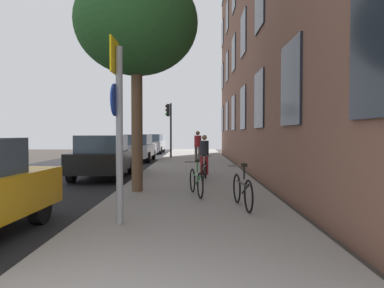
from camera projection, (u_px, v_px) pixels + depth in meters
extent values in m
plane|color=#332D28|center=(121.00, 169.00, 17.49)|extent=(41.80, 41.80, 0.00)
cube|color=black|center=(77.00, 169.00, 17.50)|extent=(7.00, 38.00, 0.01)
cube|color=gray|center=(193.00, 167.00, 17.46)|extent=(4.20, 38.00, 0.12)
cube|color=brown|center=(250.00, 11.00, 16.73)|extent=(0.50, 27.00, 14.69)
cube|color=#1E232D|center=(382.00, 36.00, 4.37)|extent=(0.06, 1.69, 1.98)
cube|color=#1E232D|center=(291.00, 83.00, 8.53)|extent=(0.06, 1.69, 1.98)
cube|color=#1E232D|center=(259.00, 100.00, 12.70)|extent=(0.06, 1.69, 1.98)
cube|color=#1E232D|center=(243.00, 108.00, 16.86)|extent=(0.06, 1.69, 1.98)
cube|color=#1E232D|center=(233.00, 113.00, 21.03)|extent=(0.06, 1.69, 1.98)
cube|color=#1E232D|center=(227.00, 116.00, 25.19)|extent=(0.06, 1.69, 1.98)
cube|color=#1E232D|center=(222.00, 119.00, 29.36)|extent=(0.06, 1.69, 1.98)
cube|color=#1E232D|center=(260.00, 1.00, 12.60)|extent=(0.06, 1.69, 1.98)
cube|color=#1E232D|center=(243.00, 34.00, 16.76)|extent=(0.06, 1.69, 1.98)
cube|color=#1E232D|center=(234.00, 54.00, 20.93)|extent=(0.06, 1.69, 1.98)
cube|color=#1E232D|center=(227.00, 67.00, 25.09)|extent=(0.06, 1.69, 1.98)
cube|color=#1E232D|center=(222.00, 76.00, 29.25)|extent=(0.06, 1.69, 1.98)
cube|color=#1E232D|center=(227.00, 17.00, 24.99)|extent=(0.06, 1.69, 1.98)
cube|color=#1E232D|center=(223.00, 34.00, 29.15)|extent=(0.06, 1.69, 1.98)
cylinder|color=gray|center=(119.00, 136.00, 6.32)|extent=(0.12, 0.12, 3.09)
cube|color=yellow|center=(114.00, 56.00, 6.28)|extent=(0.03, 0.60, 0.60)
cylinder|color=#14339E|center=(115.00, 100.00, 6.30)|extent=(0.03, 0.56, 0.56)
cylinder|color=black|center=(171.00, 130.00, 23.77)|extent=(0.12, 0.12, 3.55)
cube|color=black|center=(168.00, 110.00, 23.73)|extent=(0.20, 0.24, 0.80)
sphere|color=#4B0707|center=(166.00, 106.00, 23.73)|extent=(0.16, 0.16, 0.16)
sphere|color=#523707|center=(166.00, 110.00, 23.74)|extent=(0.16, 0.16, 0.16)
sphere|color=green|center=(166.00, 114.00, 23.74)|extent=(0.16, 0.16, 0.16)
cylinder|color=brown|center=(137.00, 126.00, 9.94)|extent=(0.31, 0.31, 3.59)
ellipsoid|color=#235123|center=(137.00, 23.00, 9.85)|extent=(3.34, 3.34, 2.84)
torus|color=black|center=(237.00, 188.00, 8.27)|extent=(0.11, 0.67, 0.67)
torus|color=black|center=(249.00, 196.00, 7.21)|extent=(0.11, 0.67, 0.67)
cylinder|color=black|center=(242.00, 183.00, 7.73)|extent=(0.14, 0.90, 0.04)
cylinder|color=black|center=(245.00, 189.00, 7.47)|extent=(0.10, 0.54, 0.29)
cylinder|color=black|center=(244.00, 173.00, 7.57)|extent=(0.04, 0.04, 0.28)
cube|color=black|center=(244.00, 165.00, 7.56)|extent=(0.10, 0.24, 0.06)
cylinder|color=#4C4C4C|center=(237.00, 166.00, 8.25)|extent=(0.42, 0.07, 0.03)
torus|color=black|center=(192.00, 180.00, 9.74)|extent=(0.17, 0.64, 0.64)
torus|color=black|center=(200.00, 186.00, 8.77)|extent=(0.17, 0.64, 0.64)
cylinder|color=#267233|center=(196.00, 176.00, 9.25)|extent=(0.21, 0.82, 0.04)
cylinder|color=#267233|center=(198.00, 180.00, 9.01)|extent=(0.14, 0.50, 0.27)
cylinder|color=#267233|center=(197.00, 167.00, 9.10)|extent=(0.04, 0.04, 0.28)
cube|color=black|center=(197.00, 161.00, 9.09)|extent=(0.10, 0.24, 0.06)
cylinder|color=#4C4C4C|center=(192.00, 162.00, 9.72)|extent=(0.42, 0.11, 0.03)
torus|color=black|center=(206.00, 170.00, 12.63)|extent=(0.11, 0.62, 0.62)
torus|color=black|center=(203.00, 173.00, 11.62)|extent=(0.11, 0.62, 0.62)
cylinder|color=#99999E|center=(204.00, 166.00, 12.12)|extent=(0.15, 0.86, 0.04)
cylinder|color=#99999E|center=(203.00, 169.00, 11.87)|extent=(0.11, 0.52, 0.28)
cylinder|color=#99999E|center=(204.00, 160.00, 11.96)|extent=(0.04, 0.04, 0.28)
cube|color=black|center=(204.00, 155.00, 11.96)|extent=(0.10, 0.24, 0.06)
cylinder|color=#4C4C4C|center=(206.00, 156.00, 12.62)|extent=(0.42, 0.08, 0.03)
torus|color=black|center=(202.00, 158.00, 18.27)|extent=(0.05, 0.64, 0.64)
torus|color=black|center=(202.00, 160.00, 17.24)|extent=(0.05, 0.64, 0.64)
cylinder|color=#194C99|center=(202.00, 156.00, 17.75)|extent=(0.06, 0.87, 0.04)
cylinder|color=#194C99|center=(202.00, 158.00, 17.50)|extent=(0.05, 0.53, 0.29)
cylinder|color=#194C99|center=(202.00, 151.00, 17.59)|extent=(0.04, 0.04, 0.28)
cube|color=black|center=(202.00, 148.00, 17.58)|extent=(0.10, 0.24, 0.06)
cylinder|color=#4C4C4C|center=(202.00, 149.00, 18.25)|extent=(0.42, 0.04, 0.03)
cylinder|color=maroon|center=(202.00, 165.00, 13.98)|extent=(0.14, 0.14, 0.74)
cylinder|color=maroon|center=(206.00, 165.00, 13.98)|extent=(0.14, 0.14, 0.74)
cylinder|color=#26262D|center=(204.00, 148.00, 13.96)|extent=(0.48, 0.48, 0.56)
sphere|color=#936B4C|center=(204.00, 137.00, 13.95)|extent=(0.20, 0.20, 0.20)
cylinder|color=#4C4742|center=(196.00, 154.00, 20.00)|extent=(0.16, 0.16, 0.84)
cylinder|color=#4C4742|center=(199.00, 154.00, 20.00)|extent=(0.16, 0.16, 0.84)
cylinder|color=maroon|center=(198.00, 141.00, 19.98)|extent=(0.51, 0.51, 0.63)
sphere|color=brown|center=(198.00, 133.00, 19.96)|extent=(0.23, 0.23, 0.23)
cylinder|color=black|center=(40.00, 207.00, 6.79)|extent=(0.22, 0.64, 0.64)
cube|color=black|center=(104.00, 160.00, 13.80)|extent=(1.81, 4.36, 0.70)
cube|color=#384756|center=(103.00, 143.00, 13.56)|extent=(1.50, 2.45, 0.60)
cylinder|color=black|center=(94.00, 166.00, 15.20)|extent=(0.22, 0.64, 0.64)
cylinder|color=black|center=(131.00, 166.00, 15.19)|extent=(0.22, 0.64, 0.64)
cylinder|color=black|center=(71.00, 173.00, 12.43)|extent=(0.22, 0.64, 0.64)
cylinder|color=black|center=(117.00, 173.00, 12.42)|extent=(0.22, 0.64, 0.64)
cube|color=#B7B7BC|center=(138.00, 150.00, 22.13)|extent=(1.87, 4.33, 0.70)
cube|color=#384756|center=(137.00, 140.00, 21.89)|extent=(1.55, 2.43, 0.60)
cylinder|color=black|center=(128.00, 155.00, 23.52)|extent=(0.22, 0.64, 0.64)
cylinder|color=black|center=(154.00, 155.00, 23.51)|extent=(0.22, 0.64, 0.64)
cylinder|color=black|center=(119.00, 157.00, 20.77)|extent=(0.22, 0.64, 0.64)
cylinder|color=black|center=(148.00, 157.00, 20.76)|extent=(0.22, 0.64, 0.64)
cube|color=#B7B7BC|center=(152.00, 146.00, 30.46)|extent=(1.94, 3.99, 0.70)
cube|color=#384756|center=(152.00, 138.00, 30.24)|extent=(1.60, 2.25, 0.60)
cylinder|color=black|center=(144.00, 149.00, 31.74)|extent=(0.22, 0.64, 0.64)
cylinder|color=black|center=(163.00, 149.00, 31.72)|extent=(0.22, 0.64, 0.64)
cylinder|color=black|center=(140.00, 150.00, 29.21)|extent=(0.22, 0.64, 0.64)
cylinder|color=black|center=(161.00, 150.00, 29.20)|extent=(0.22, 0.64, 0.64)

